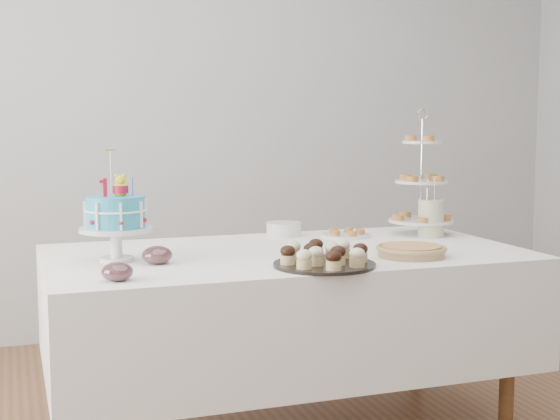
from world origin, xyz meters
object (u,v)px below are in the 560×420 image
object	(u,v)px
utensil_pitcher	(431,217)
pie	(411,250)
plate_stack	(284,229)
table	(286,306)
jam_bowl_b	(157,255)
cupcake_tray	(324,255)
birthday_cake	(116,231)
tiered_stand	(422,182)
pastry_plate	(346,233)
jam_bowl_a	(117,272)

from	to	relation	value
utensil_pitcher	pie	bearing A→B (deg)	-126.74
plate_stack	utensil_pitcher	size ratio (longest dim) A/B	0.61
table	jam_bowl_b	world-z (taller)	jam_bowl_b
cupcake_tray	utensil_pitcher	bearing A→B (deg)	34.62
birthday_cake	cupcake_tray	bearing A→B (deg)	-28.89
birthday_cake	pie	distance (m)	1.14
tiered_stand	pastry_plate	world-z (taller)	tiered_stand
pie	jam_bowl_a	xyz separation A→B (m)	(-1.15, -0.09, 0.00)
birthday_cake	cupcake_tray	distance (m)	0.79
pie	jam_bowl_b	distance (m)	0.99
cupcake_tray	jam_bowl_b	world-z (taller)	cupcake_tray
pie	utensil_pitcher	bearing A→B (deg)	51.95
tiered_stand	birthday_cake	bearing A→B (deg)	-170.59
pie	jam_bowl_a	distance (m)	1.16
cupcake_tray	jam_bowl_b	xyz separation A→B (m)	(-0.57, 0.25, -0.01)
jam_bowl_a	utensil_pitcher	distance (m)	1.58
table	birthday_cake	xyz separation A→B (m)	(-0.68, -0.00, 0.34)
plate_stack	jam_bowl_a	xyz separation A→B (m)	(-0.86, -0.77, -0.00)
plate_stack	jam_bowl_a	world-z (taller)	same
birthday_cake	jam_bowl_a	world-z (taller)	birthday_cake
cupcake_tray	table	bearing A→B (deg)	93.22
cupcake_tray	tiered_stand	distance (m)	0.96
plate_stack	jam_bowl_b	size ratio (longest dim) A/B	1.41
table	jam_bowl_a	xyz separation A→B (m)	(-0.73, -0.37, 0.26)
pastry_plate	jam_bowl_b	xyz separation A→B (m)	(-0.94, -0.40, 0.02)
table	cupcake_tray	bearing A→B (deg)	-86.78
tiered_stand	utensil_pitcher	distance (m)	0.17
pastry_plate	utensil_pitcher	size ratio (longest dim) A/B	0.85
birthday_cake	pastry_plate	xyz separation A→B (m)	(1.08, 0.29, -0.10)
plate_stack	jam_bowl_a	size ratio (longest dim) A/B	1.52
table	pastry_plate	world-z (taller)	pastry_plate
tiered_stand	utensil_pitcher	xyz separation A→B (m)	(0.00, -0.09, -0.15)
jam_bowl_b	utensil_pitcher	distance (m)	1.33
plate_stack	tiered_stand	bearing A→B (deg)	-14.83
tiered_stand	pastry_plate	bearing A→B (deg)	171.60
plate_stack	pastry_plate	distance (m)	0.29
table	utensil_pitcher	size ratio (longest dim) A/B	7.29
jam_bowl_a	birthday_cake	bearing A→B (deg)	82.73
table	birthday_cake	world-z (taller)	birthday_cake
tiered_stand	pastry_plate	size ratio (longest dim) A/B	2.60
jam_bowl_a	jam_bowl_b	xyz separation A→B (m)	(0.18, 0.26, 0.00)
table	cupcake_tray	size ratio (longest dim) A/B	5.10
table	plate_stack	bearing A→B (deg)	71.86
cupcake_tray	jam_bowl_a	size ratio (longest dim) A/B	3.54
plate_stack	utensil_pitcher	distance (m)	0.68
birthday_cake	jam_bowl_a	xyz separation A→B (m)	(-0.05, -0.37, -0.09)
table	jam_bowl_a	distance (m)	0.86
birthday_cake	plate_stack	xyz separation A→B (m)	(0.81, 0.40, -0.08)
pie	pastry_plate	size ratio (longest dim) A/B	1.24
pie	jam_bowl_b	xyz separation A→B (m)	(-0.97, 0.17, 0.01)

